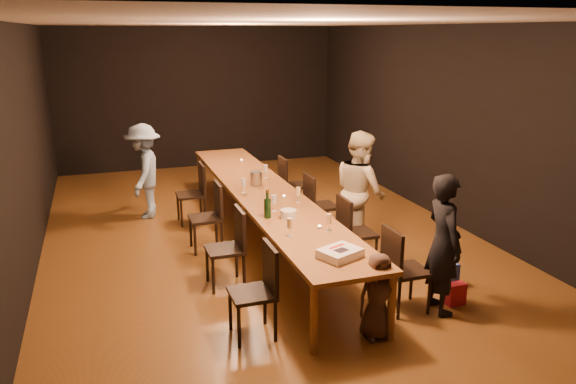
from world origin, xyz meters
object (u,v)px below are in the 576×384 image
object	(u,v)px
chair_left_1	(225,249)
woman_birthday	(443,244)
birthday_cake	(340,253)
chair_left_2	(205,217)
table	(265,195)
chair_right_2	(321,205)
woman_tan	(360,191)
man_blue	(144,171)
ice_bucket	(256,178)
chair_left_3	(191,194)
chair_left_0	(252,292)
chair_right_0	(407,269)
plate_stack	(288,214)
chair_right_3	(294,185)
chair_right_1	(357,232)
child	(378,296)
champagne_bottle	(267,204)

from	to	relation	value
chair_left_1	woman_birthday	xyz separation A→B (m)	(2.04, -1.33, 0.29)
chair_left_1	birthday_cake	size ratio (longest dim) A/B	1.96
chair_left_2	table	bearing A→B (deg)	-90.00
chair_right_2	woman_tan	size ratio (longest dim) A/B	0.57
man_blue	ice_bucket	distance (m)	1.98
chair_left_3	chair_left_0	bearing A→B (deg)	-180.00
chair_left_3	man_blue	distance (m)	0.87
chair_right_2	chair_left_3	size ratio (longest dim) A/B	1.00
chair_right_0	chair_left_2	size ratio (longest dim) A/B	1.00
table	chair_left_1	size ratio (longest dim) A/B	6.45
plate_stack	chair_left_0	bearing A→B (deg)	-123.26
ice_bucket	woman_tan	bearing A→B (deg)	-41.05
chair_left_2	chair_right_2	bearing A→B (deg)	-90.00
birthday_cake	man_blue	bearing A→B (deg)	87.05
chair_left_1	plate_stack	xyz separation A→B (m)	(0.78, -0.01, 0.34)
table	chair_left_0	xyz separation A→B (m)	(-0.85, -2.40, -0.24)
table	birthday_cake	distance (m)	2.50
woman_birthday	man_blue	distance (m)	5.02
chair_right_2	chair_right_3	distance (m)	1.20
ice_bucket	chair_left_0	bearing A→B (deg)	-106.59
chair_right_2	birthday_cake	xyz separation A→B (m)	(-0.83, -2.50, 0.33)
chair_right_1	man_blue	bearing A→B (deg)	-141.30
woman_birthday	chair_right_0	bearing A→B (deg)	73.58
chair_right_3	plate_stack	size ratio (longest dim) A/B	4.84
chair_right_1	table	bearing A→B (deg)	-144.69
woman_tan	table	bearing A→B (deg)	59.42
chair_left_0	child	bearing A→B (deg)	-109.85
chair_left_0	ice_bucket	bearing A→B (deg)	-16.59
chair_right_1	champagne_bottle	world-z (taller)	champagne_bottle
chair_left_0	plate_stack	world-z (taller)	chair_left_0
chair_left_3	table	bearing A→B (deg)	-144.69
chair_right_3	chair_left_1	bearing A→B (deg)	-35.31
chair_right_0	man_blue	distance (m)	4.74
chair_left_2	woman_tan	size ratio (longest dim) A/B	0.57
chair_right_0	chair_right_2	bearing A→B (deg)	180.00
chair_right_1	plate_stack	size ratio (longest dim) A/B	4.84
birthday_cake	plate_stack	distance (m)	1.29
child	champagne_bottle	size ratio (longest dim) A/B	2.46
chair_left_3	ice_bucket	size ratio (longest dim) A/B	4.74
table	birthday_cake	world-z (taller)	birthday_cake
chair_left_3	woman_tan	xyz separation A→B (m)	(2.00, -1.83, 0.35)
chair_left_1	table	bearing A→B (deg)	-35.31
chair_right_3	child	bearing A→B (deg)	-7.87
chair_right_2	plate_stack	world-z (taller)	chair_right_2
table	chair_right_3	world-z (taller)	chair_right_3
chair_right_1	chair_left_3	bearing A→B (deg)	-144.69
chair_right_2	chair_left_3	xyz separation A→B (m)	(-1.70, 1.20, 0.00)
chair_right_2	plate_stack	xyz separation A→B (m)	(-0.92, -1.21, 0.34)
woman_birthday	ice_bucket	distance (m)	3.16
chair_right_0	man_blue	size ratio (longest dim) A/B	0.62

